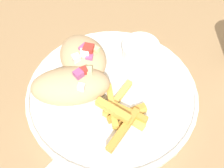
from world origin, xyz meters
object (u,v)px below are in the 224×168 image
object	(u,v)px
fries_pile	(122,113)
plate	(112,92)
pita_sandwich_near	(71,86)
pita_sandwich_far	(83,57)
sauce_ramekin	(140,51)

from	to	relation	value
fries_pile	plate	bearing A→B (deg)	132.98
pita_sandwich_near	pita_sandwich_far	size ratio (longest dim) A/B	1.09
pita_sandwich_far	plate	bearing A→B (deg)	18.20
plate	fries_pile	size ratio (longest dim) A/B	2.22
plate	sauce_ramekin	size ratio (longest dim) A/B	4.32
sauce_ramekin	pita_sandwich_far	bearing A→B (deg)	-144.47
fries_pile	sauce_ramekin	size ratio (longest dim) A/B	1.94
plate	pita_sandwich_near	world-z (taller)	pita_sandwich_near
pita_sandwich_near	fries_pile	distance (m)	0.10
pita_sandwich_near	sauce_ramekin	bearing A→B (deg)	28.85
pita_sandwich_near	pita_sandwich_far	bearing A→B (deg)	70.93
plate	pita_sandwich_near	size ratio (longest dim) A/B	2.03
pita_sandwich_near	sauce_ramekin	xyz separation A→B (m)	(0.07, 0.13, -0.01)
pita_sandwich_near	pita_sandwich_far	distance (m)	0.07
plate	pita_sandwich_near	xyz separation A→B (m)	(-0.06, -0.04, 0.03)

